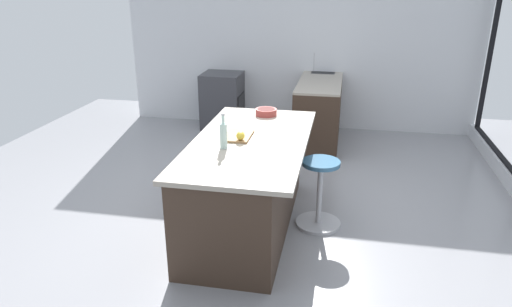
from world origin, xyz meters
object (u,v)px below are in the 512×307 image
at_px(kitchen_island, 246,183).
at_px(stool_by_window, 319,195).
at_px(oven_range, 223,101).
at_px(cutting_board, 238,136).
at_px(water_bottle, 223,135).
at_px(apple_yellow, 241,136).
at_px(fruit_bowl, 266,112).

distance_m(kitchen_island, stool_by_window, 0.72).
height_order(oven_range, stool_by_window, oven_range).
height_order(oven_range, cutting_board, cutting_board).
bearing_deg(water_bottle, apple_yellow, 149.90).
height_order(stool_by_window, fruit_bowl, fruit_bowl).
height_order(stool_by_window, apple_yellow, apple_yellow).
xyz_separation_m(apple_yellow, water_bottle, (0.18, -0.11, 0.06)).
relative_size(stool_by_window, fruit_bowl, 2.98).
relative_size(oven_range, kitchen_island, 0.42).
distance_m(cutting_board, water_bottle, 0.34).
bearing_deg(stool_by_window, water_bottle, -63.27).
relative_size(cutting_board, water_bottle, 1.15).
distance_m(water_bottle, fruit_bowl, 1.09).
bearing_deg(cutting_board, water_bottle, -9.59).
bearing_deg(stool_by_window, cutting_board, -82.61).
bearing_deg(cutting_board, fruit_bowl, 170.08).
bearing_deg(fruit_bowl, oven_range, -154.09).
distance_m(stool_by_window, water_bottle, 1.16).
bearing_deg(apple_yellow, cutting_board, -157.61).
distance_m(stool_by_window, cutting_board, 0.97).
relative_size(oven_range, water_bottle, 2.79).
distance_m(kitchen_island, apple_yellow, 0.51).
relative_size(cutting_board, fruit_bowl, 1.59).
xyz_separation_m(oven_range, kitchen_island, (3.04, 1.04, 0.02)).
relative_size(stool_by_window, water_bottle, 2.15).
xyz_separation_m(stool_by_window, apple_yellow, (0.23, -0.72, 0.63)).
height_order(kitchen_island, apple_yellow, apple_yellow).
distance_m(oven_range, cutting_board, 3.17).
relative_size(apple_yellow, fruit_bowl, 0.33).
relative_size(kitchen_island, fruit_bowl, 9.22).
height_order(oven_range, kitchen_island, kitchen_island).
height_order(oven_range, water_bottle, water_bottle).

